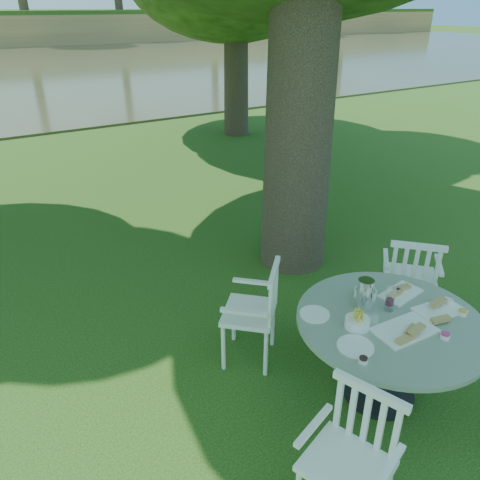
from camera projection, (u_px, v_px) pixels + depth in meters
name	position (u px, v px, depth m)	size (l,w,h in m)	color
ground	(251.00, 324.00, 4.64)	(140.00, 140.00, 0.00)	#16380B
table	(388.00, 335.00, 3.53)	(1.40, 1.40, 0.74)	black
chair_ne	(411.00, 276.00, 4.39)	(0.66, 0.66, 0.95)	white
chair_nw	(260.00, 307.00, 3.96)	(0.64, 0.64, 0.92)	white
chair_sw	(355.00, 447.00, 2.71)	(0.56, 0.58, 0.91)	white
tableware	(379.00, 309.00, 3.51)	(1.17, 0.85, 0.25)	white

